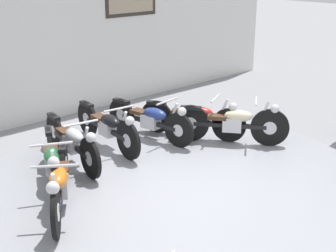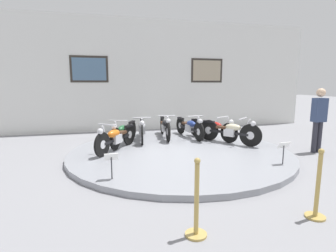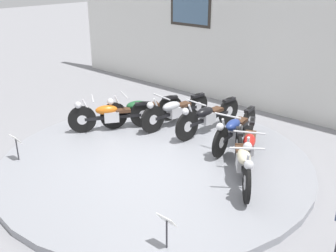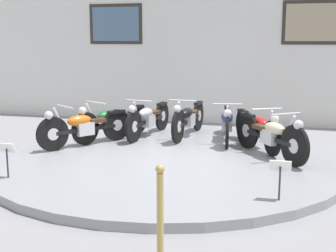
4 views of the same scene
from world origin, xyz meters
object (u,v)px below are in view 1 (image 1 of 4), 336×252
(motorcycle_green, at_px, (52,161))
(motorcycle_cream, at_px, (232,122))
(motorcycle_silver, at_px, (72,141))
(motorcycle_blue, at_px, (151,119))
(motorcycle_red, at_px, (194,117))
(motorcycle_orange, at_px, (60,182))
(motorcycle_black, at_px, (108,126))

(motorcycle_green, distance_m, motorcycle_cream, 3.15)
(motorcycle_silver, distance_m, motorcycle_blue, 1.59)
(motorcycle_green, xyz_separation_m, motorcycle_cream, (3.08, -0.65, 0.02))
(motorcycle_green, xyz_separation_m, motorcycle_red, (2.82, -0.00, -0.00))
(motorcycle_cream, bearing_deg, motorcycle_orange, -179.94)
(motorcycle_orange, bearing_deg, motorcycle_cream, 0.06)
(motorcycle_red, bearing_deg, motorcycle_silver, 167.98)
(motorcycle_green, height_order, motorcycle_silver, motorcycle_silver)
(motorcycle_red, relative_size, motorcycle_cream, 1.09)
(motorcycle_red, bearing_deg, motorcycle_cream, -68.10)
(motorcycle_orange, height_order, motorcycle_red, motorcycle_orange)
(motorcycle_orange, distance_m, motorcycle_cream, 3.34)
(motorcycle_blue, bearing_deg, motorcycle_silver, 179.96)
(motorcycle_silver, distance_m, motorcycle_red, 2.26)
(motorcycle_cream, bearing_deg, motorcycle_silver, 155.55)
(motorcycle_black, bearing_deg, motorcycle_cream, -37.71)
(motorcycle_silver, bearing_deg, motorcycle_black, 12.30)
(motorcycle_orange, relative_size, motorcycle_blue, 0.84)
(motorcycle_blue, height_order, motorcycle_cream, motorcycle_cream)
(motorcycle_green, xyz_separation_m, motorcycle_blue, (2.21, 0.47, -0.00))
(motorcycle_cream, bearing_deg, motorcycle_blue, 127.92)
(motorcycle_blue, relative_size, motorcycle_cream, 1.19)
(motorcycle_black, distance_m, motorcycle_cream, 2.12)
(motorcycle_green, distance_m, motorcycle_red, 2.82)
(motorcycle_black, bearing_deg, motorcycle_red, -24.47)
(motorcycle_blue, height_order, motorcycle_red, same)
(motorcycle_orange, bearing_deg, motorcycle_red, 12.01)
(motorcycle_green, xyz_separation_m, motorcycle_black, (1.40, 0.64, 0.01))
(motorcycle_orange, relative_size, motorcycle_silver, 0.84)
(motorcycle_silver, height_order, motorcycle_red, motorcycle_silver)
(motorcycle_black, relative_size, motorcycle_cream, 1.22)
(motorcycle_orange, xyz_separation_m, motorcycle_cream, (3.34, 0.00, 0.02))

